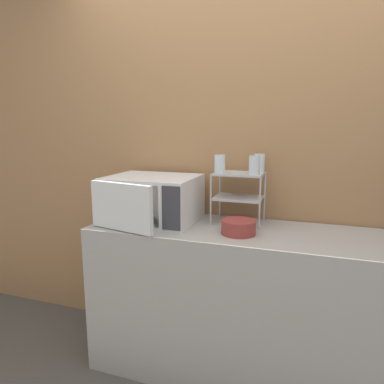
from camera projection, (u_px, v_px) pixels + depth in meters
wall_back at (249, 156)px, 2.20m from camera, size 8.00×0.06×2.60m
counter at (235, 302)px, 2.05m from camera, size 1.71×0.58×0.91m
microwave at (152, 199)px, 2.13m from camera, size 0.55×0.55×0.28m
dish_rack at (239, 187)px, 2.07m from camera, size 0.30×0.23×0.31m
glass_front_left at (220, 164)px, 2.01m from camera, size 0.06×0.06×0.11m
glass_back_right at (259, 163)px, 2.07m from camera, size 0.06×0.06×0.11m
glass_front_right at (254, 165)px, 1.95m from camera, size 0.06×0.06×0.11m
bowl at (238, 227)px, 1.87m from camera, size 0.19×0.19×0.08m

